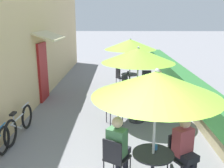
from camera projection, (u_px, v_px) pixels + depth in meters
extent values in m
cube|color=#D6B784|center=(42.00, 41.00, 9.52)|extent=(0.24, 14.75, 4.20)
cube|color=maroon|center=(43.00, 72.00, 9.07)|extent=(0.08, 0.96, 2.10)
cube|color=beige|center=(49.00, 35.00, 8.74)|extent=(0.78, 1.80, 0.30)
cube|color=tan|center=(179.00, 89.00, 9.81)|extent=(0.44, 13.75, 0.45)
cube|color=#2D6B33|center=(180.00, 77.00, 9.68)|extent=(0.60, 13.06, 0.56)
cylinder|color=#28282D|center=(153.00, 154.00, 4.16)|extent=(0.70, 0.70, 0.02)
cylinder|color=#B7B7BC|center=(154.00, 137.00, 4.08)|extent=(0.04, 0.04, 2.09)
cone|color=#8CD138|center=(156.00, 84.00, 3.85)|extent=(2.04, 2.04, 0.40)
sphere|color=#B7B7BC|center=(157.00, 70.00, 3.80)|extent=(0.07, 0.07, 0.07)
cube|color=#232328|center=(182.00, 158.00, 4.56)|extent=(0.55, 0.55, 0.04)
cube|color=#232328|center=(176.00, 143.00, 4.66)|extent=(0.34, 0.22, 0.42)
cylinder|color=#232328|center=(167.00, 167.00, 4.68)|extent=(0.02, 0.02, 0.45)
cylinder|color=#232328|center=(182.00, 162.00, 4.85)|extent=(0.02, 0.02, 0.45)
cube|color=#23232D|center=(186.00, 157.00, 4.46)|extent=(0.44, 0.46, 0.12)
cube|color=#AD424C|center=(183.00, 141.00, 4.49)|extent=(0.40, 0.36, 0.50)
sphere|color=tan|center=(185.00, 123.00, 4.38)|extent=(0.20, 0.20, 0.20)
cube|color=#232328|center=(117.00, 158.00, 4.57)|extent=(0.55, 0.55, 0.04)
cube|color=#232328|center=(112.00, 152.00, 4.36)|extent=(0.35, 0.21, 0.42)
cylinder|color=#232328|center=(130.00, 167.00, 4.69)|extent=(0.02, 0.02, 0.45)
cylinder|color=#232328|center=(114.00, 161.00, 4.87)|extent=(0.02, 0.02, 0.45)
cylinder|color=#23232D|center=(125.00, 165.00, 4.74)|extent=(0.11, 0.11, 0.47)
cylinder|color=#23232D|center=(118.00, 162.00, 4.81)|extent=(0.11, 0.11, 0.47)
cube|color=#23232D|center=(120.00, 152.00, 4.62)|extent=(0.44, 0.46, 0.12)
cube|color=#4C8456|center=(117.00, 142.00, 4.47)|extent=(0.40, 0.36, 0.50)
sphere|color=beige|center=(117.00, 122.00, 4.39)|extent=(0.20, 0.20, 0.20)
cylinder|color=teal|center=(155.00, 147.00, 4.27)|extent=(0.07, 0.07, 0.09)
cylinder|color=#28282D|center=(136.00, 121.00, 7.35)|extent=(0.44, 0.44, 0.02)
cylinder|color=#28282D|center=(137.00, 109.00, 7.25)|extent=(0.06, 0.06, 0.73)
cylinder|color=#28282D|center=(137.00, 97.00, 7.16)|extent=(0.70, 0.70, 0.02)
cylinder|color=#B7B7BC|center=(137.00, 87.00, 7.08)|extent=(0.04, 0.04, 2.09)
cone|color=#8CD138|center=(138.00, 55.00, 6.86)|extent=(2.04, 2.04, 0.40)
sphere|color=#B7B7BC|center=(138.00, 48.00, 6.80)|extent=(0.07, 0.07, 0.07)
cube|color=#232328|center=(158.00, 104.00, 7.45)|extent=(0.51, 0.51, 0.04)
cube|color=#232328|center=(155.00, 96.00, 7.56)|extent=(0.37, 0.16, 0.42)
cylinder|color=#232328|center=(155.00, 114.00, 7.28)|extent=(0.02, 0.02, 0.45)
cylinder|color=#232328|center=(166.00, 112.00, 7.40)|extent=(0.02, 0.02, 0.45)
cylinder|color=#232328|center=(149.00, 110.00, 7.61)|extent=(0.02, 0.02, 0.45)
cylinder|color=#232328|center=(160.00, 108.00, 7.73)|extent=(0.02, 0.02, 0.45)
cube|color=#232328|center=(114.00, 109.00, 7.02)|extent=(0.51, 0.51, 0.04)
cube|color=#232328|center=(117.00, 104.00, 6.80)|extent=(0.37, 0.16, 0.42)
cylinder|color=#232328|center=(118.00, 114.00, 7.30)|extent=(0.02, 0.02, 0.45)
cylinder|color=#232328|center=(106.00, 115.00, 7.19)|extent=(0.02, 0.02, 0.45)
cylinder|color=#232328|center=(123.00, 118.00, 6.97)|extent=(0.02, 0.02, 0.45)
cylinder|color=#232328|center=(110.00, 120.00, 6.86)|extent=(0.02, 0.02, 0.45)
cylinder|color=white|center=(140.00, 95.00, 7.16)|extent=(0.07, 0.07, 0.09)
cylinder|color=#28282D|center=(129.00, 91.00, 10.29)|extent=(0.44, 0.44, 0.02)
cylinder|color=#28282D|center=(130.00, 83.00, 10.20)|extent=(0.06, 0.06, 0.73)
cylinder|color=#28282D|center=(130.00, 74.00, 10.11)|extent=(0.70, 0.70, 0.02)
cylinder|color=#B7B7BC|center=(130.00, 67.00, 10.03)|extent=(0.04, 0.04, 2.09)
cone|color=#8CD138|center=(130.00, 44.00, 9.80)|extent=(2.04, 2.04, 0.40)
sphere|color=#B7B7BC|center=(130.00, 39.00, 9.75)|extent=(0.07, 0.07, 0.07)
cube|color=#232328|center=(147.00, 81.00, 10.13)|extent=(0.42, 0.42, 0.04)
cube|color=#232328|center=(146.00, 75.00, 10.26)|extent=(0.38, 0.05, 0.42)
cylinder|color=#232328|center=(142.00, 88.00, 10.03)|extent=(0.02, 0.02, 0.45)
cylinder|color=#232328|center=(151.00, 88.00, 10.00)|extent=(0.02, 0.02, 0.45)
cylinder|color=#232328|center=(142.00, 86.00, 10.38)|extent=(0.02, 0.02, 0.45)
cylinder|color=#232328|center=(150.00, 86.00, 10.35)|extent=(0.02, 0.02, 0.45)
cube|color=#232328|center=(122.00, 78.00, 10.78)|extent=(0.54, 0.54, 0.04)
cube|color=#232328|center=(118.00, 73.00, 10.65)|extent=(0.20, 0.35, 0.42)
cylinder|color=#232328|center=(127.00, 83.00, 10.76)|extent=(0.02, 0.02, 0.45)
cylinder|color=#232328|center=(123.00, 81.00, 11.07)|extent=(0.02, 0.02, 0.45)
cylinder|color=#232328|center=(120.00, 84.00, 10.61)|extent=(0.02, 0.02, 0.45)
cylinder|color=#232328|center=(116.00, 82.00, 10.92)|extent=(0.02, 0.02, 0.45)
cube|color=#232328|center=(121.00, 85.00, 9.63)|extent=(0.55, 0.55, 0.04)
cube|color=#232328|center=(125.00, 80.00, 9.48)|extent=(0.23, 0.33, 0.42)
cylinder|color=#232328|center=(119.00, 89.00, 9.93)|extent=(0.02, 0.02, 0.45)
cylinder|color=#232328|center=(114.00, 91.00, 9.65)|extent=(0.02, 0.02, 0.45)
cylinder|color=#232328|center=(127.00, 90.00, 9.74)|extent=(0.02, 0.02, 0.45)
cylinder|color=#232328|center=(122.00, 92.00, 9.45)|extent=(0.02, 0.02, 0.45)
cylinder|color=#232328|center=(128.00, 72.00, 10.25)|extent=(0.07, 0.07, 0.09)
torus|color=black|center=(3.00, 140.00, 5.49)|extent=(0.07, 0.64, 0.64)
cylinder|color=#236BA8|center=(1.00, 127.00, 5.36)|extent=(0.04, 0.46, 0.03)
torus|color=black|center=(27.00, 116.00, 6.82)|extent=(0.08, 0.66, 0.66)
torus|color=black|center=(10.00, 133.00, 5.82)|extent=(0.08, 0.66, 0.66)
cylinder|color=silver|center=(19.00, 118.00, 6.27)|extent=(0.06, 0.81, 0.04)
cylinder|color=silver|center=(16.00, 127.00, 6.14)|extent=(0.05, 0.59, 0.39)
cylinder|color=silver|center=(13.00, 118.00, 5.97)|extent=(0.04, 0.04, 0.23)
cube|color=black|center=(13.00, 114.00, 5.94)|extent=(0.11, 0.22, 0.05)
cylinder|color=silver|center=(25.00, 105.00, 6.69)|extent=(0.04, 0.46, 0.03)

